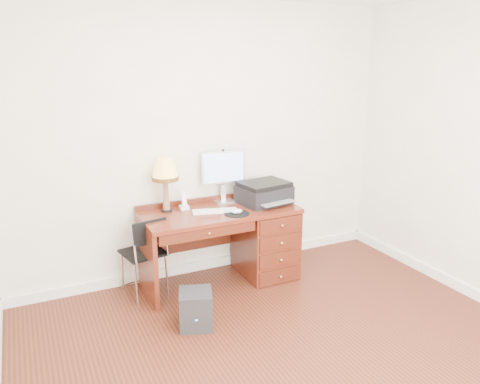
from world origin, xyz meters
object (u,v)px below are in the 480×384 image
phone (184,204)px  equipment_box (196,309)px  printer (264,193)px  desk (249,237)px  monitor (223,170)px  chair (144,249)px  leg_lamp (165,173)px

phone → equipment_box: size_ratio=0.56×
printer → desk: bearing=178.5°
desk → printer: printer is taller
phone → equipment_box: 1.08m
monitor → chair: (-0.89, -0.20, -0.61)m
desk → leg_lamp: leg_lamp is taller
desk → printer: size_ratio=2.79×
leg_lamp → chair: bearing=-151.8°
leg_lamp → monitor: bearing=5.6°
printer → phone: bearing=161.0°
monitor → leg_lamp: (-0.62, -0.06, 0.05)m
printer → chair: size_ratio=0.70×
leg_lamp → phone: 0.37m
printer → leg_lamp: (-0.97, 0.16, 0.27)m
monitor → chair: bearing=-163.1°
phone → chair: size_ratio=0.23×
leg_lamp → phone: (0.17, -0.02, -0.33)m
equipment_box → leg_lamp: bearing=106.4°
chair → equipment_box: 0.81m
desk → chair: chair is taller
equipment_box → chair: bearing=127.0°
monitor → printer: bearing=-27.9°
monitor → printer: monitor is taller
desk → chair: bearing=178.0°
phone → equipment_box: phone is taller
leg_lamp → phone: size_ratio=2.91×
chair → printer: bearing=-11.4°
equipment_box → printer: bearing=53.6°
phone → equipment_box: (-0.21, -0.84, -0.65)m
printer → leg_lamp: 1.02m
leg_lamp → chair: 0.73m
desk → leg_lamp: (-0.79, 0.18, 0.71)m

